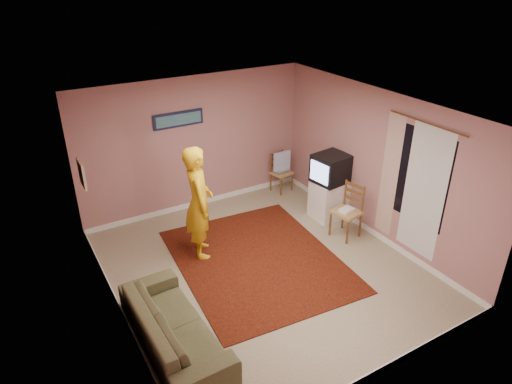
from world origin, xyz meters
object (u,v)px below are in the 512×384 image
crt_tv (331,168)px  sofa (174,326)px  tv_cabinet (329,199)px  person (199,203)px  chair_b (347,206)px  chair_a (282,168)px

crt_tv → sofa: 4.14m
tv_cabinet → person: (-2.60, 0.11, 0.58)m
sofa → chair_b: bearing=-76.8°
crt_tv → chair_b: size_ratio=1.27×
person → chair_b: bearing=-91.7°
tv_cabinet → crt_tv: crt_tv is taller
chair_a → person: 2.80m
chair_b → sofa: chair_b is taller
tv_cabinet → person: size_ratio=0.39×
chair_b → person: bearing=-120.2°
chair_a → sofa: chair_a is taller
chair_a → person: bearing=-163.5°
tv_cabinet → chair_b: size_ratio=1.41×
tv_cabinet → chair_b: 0.76m
crt_tv → person: size_ratio=0.35×
crt_tv → sofa: bearing=-163.9°
tv_cabinet → chair_a: chair_a is taller
sofa → person: size_ratio=1.07×
crt_tv → chair_b: 0.83m
sofa → person: person is taller
chair_a → chair_b: chair_b is taller
tv_cabinet → sofa: 4.08m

